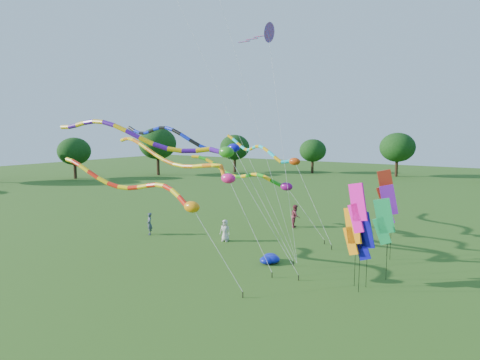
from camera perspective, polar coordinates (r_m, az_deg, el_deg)
The scene contains 19 objects.
ground at distance 21.48m, azimuth -2.85°, elevation -14.22°, with size 160.00×160.00×0.00m, color #225115.
tree_ring at distance 20.86m, azimuth 0.92°, elevation -0.30°, with size 118.68×116.34×9.71m.
tube_kite_red at distance 23.02m, azimuth -13.65°, elevation -1.16°, with size 13.40×1.20×6.59m.
tube_kite_orange at distance 27.17m, azimuth -8.53°, elevation 2.81°, with size 15.91×4.06×7.91m.
tube_kite_purple at distance 23.82m, azimuth -11.84°, elevation 5.63°, with size 15.64×2.90×9.06m.
tube_kite_blue at distance 26.89m, azimuth -7.54°, elevation 5.78°, with size 14.00×1.37×8.66m.
tube_kite_cyan at distance 31.64m, azimuth 3.61°, elevation 3.96°, with size 11.88×5.62×7.86m.
tube_kite_green at distance 31.08m, azimuth 1.49°, elevation 0.60°, with size 12.40×1.81×6.21m.
delta_kite_high_c at distance 27.56m, azimuth 4.02°, elevation 20.18°, with size 6.07×3.93×14.92m.
banner_pole_orange at distance 20.99m, azimuth 15.66°, elevation -7.03°, with size 1.11×0.50×4.03m.
banner_pole_red at distance 26.09m, azimuth 19.98°, elevation -1.30°, with size 1.10×0.54×5.46m.
banner_pole_violet at distance 25.56m, azimuth 20.31°, elevation -3.36°, with size 1.11×0.49×4.63m.
banner_pole_blue_a at distance 20.95m, azimuth 17.07°, elevation -7.64°, with size 1.16×0.10×3.84m.
banner_pole_green at distance 22.11m, azimuth 19.72°, elevation -5.59°, with size 1.15×0.34×4.37m.
banner_pole_magenta_b at distance 19.98m, azimuth 16.34°, elevation -3.90°, with size 1.12×0.48×5.36m.
blue_nylon_heap at distance 23.91m, azimuth 4.60°, elevation -11.47°, with size 1.56×1.08×0.45m.
person_a at distance 28.54m, azimuth -2.14°, elevation -7.19°, with size 0.75×0.49×1.54m, color beige.
person_b at distance 30.98m, azimuth -12.75°, elevation -6.09°, with size 0.61×0.40×1.67m, color #3B4452.
person_c at distance 32.85m, azimuth 7.89°, elevation -5.08°, with size 0.89×0.70×1.84m, color #8E3340.
Camera 1 is at (11.73, -16.21, 7.80)m, focal length 30.00 mm.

